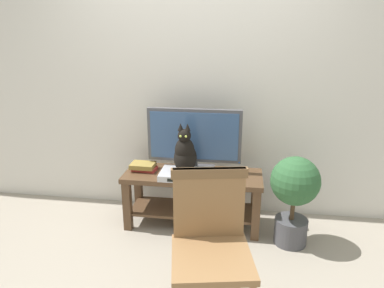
% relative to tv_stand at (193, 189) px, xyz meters
% --- Properties ---
extents(ground_plane, '(12.00, 12.00, 0.00)m').
position_rel_tv_stand_xyz_m(ground_plane, '(-0.03, -0.61, -0.36)').
color(ground_plane, gray).
extents(back_wall, '(7.00, 0.12, 2.80)m').
position_rel_tv_stand_xyz_m(back_wall, '(-0.03, 0.42, 1.04)').
color(back_wall, silver).
rests_on(back_wall, ground).
extents(tv_stand, '(1.24, 0.45, 0.51)m').
position_rel_tv_stand_xyz_m(tv_stand, '(0.00, 0.00, 0.00)').
color(tv_stand, '#513823').
rests_on(tv_stand, ground).
extents(tv, '(0.85, 0.20, 0.58)m').
position_rel_tv_stand_xyz_m(tv, '(0.00, 0.09, 0.46)').
color(tv, '#4C4C51').
rests_on(tv, tv_stand).
extents(media_box, '(0.44, 0.30, 0.05)m').
position_rel_tv_stand_xyz_m(media_box, '(-0.05, -0.08, 0.18)').
color(media_box, '#BCBCC1').
rests_on(media_box, tv_stand).
extents(cat, '(0.20, 0.33, 0.45)m').
position_rel_tv_stand_xyz_m(cat, '(-0.05, -0.10, 0.37)').
color(cat, black).
rests_on(cat, media_box).
extents(wooden_chair, '(0.54, 0.55, 0.95)m').
position_rel_tv_stand_xyz_m(wooden_chair, '(0.26, -1.08, 0.20)').
color(wooden_chair, olive).
rests_on(wooden_chair, ground).
extents(book_stack, '(0.24, 0.17, 0.07)m').
position_rel_tv_stand_xyz_m(book_stack, '(-0.46, 0.02, 0.19)').
color(book_stack, '#B2332D').
rests_on(book_stack, tv_stand).
extents(potted_plant, '(0.40, 0.40, 0.78)m').
position_rel_tv_stand_xyz_m(potted_plant, '(0.87, -0.19, 0.12)').
color(potted_plant, '#47474C').
rests_on(potted_plant, ground).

